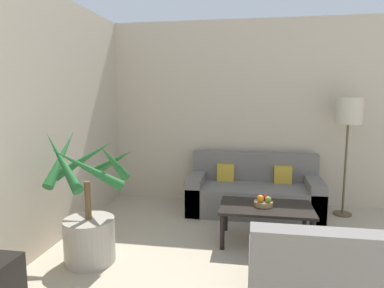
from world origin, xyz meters
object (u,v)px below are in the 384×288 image
apple_red (265,197)px  orange_fruit (260,198)px  coffee_table (266,211)px  sofa_loveseat (253,193)px  fruit_bowl (263,203)px  apple_green (268,199)px  ottoman (302,259)px  floor_lamp (349,116)px  potted_palm (89,218)px

apple_red → orange_fruit: 0.09m
coffee_table → orange_fruit: (-0.06, -0.02, 0.14)m
sofa_loveseat → apple_red: sofa_loveseat is taller
sofa_loveseat → orange_fruit: sofa_loveseat is taller
sofa_loveseat → fruit_bowl: (0.10, -0.99, 0.17)m
apple_green → ottoman: size_ratio=0.11×
sofa_loveseat → coffee_table: bearing=-82.9°
coffee_table → fruit_bowl: size_ratio=4.81×
floor_lamp → fruit_bowl: size_ratio=7.62×
fruit_bowl → orange_fruit: size_ratio=2.74×
coffee_table → ottoman: bearing=-68.5°
apple_red → fruit_bowl: bearing=-116.8°
floor_lamp → apple_green: bearing=-134.1°
fruit_bowl → apple_red: size_ratio=3.10×
orange_fruit → ottoman: bearing=-63.6°
sofa_loveseat → apple_green: 1.06m
coffee_table → ottoman: coffee_table is taller
potted_palm → coffee_table: (1.71, 0.74, -0.08)m
orange_fruit → floor_lamp: bearing=43.6°
ottoman → sofa_loveseat: bearing=103.4°
sofa_loveseat → apple_green: sofa_loveseat is taller
sofa_loveseat → orange_fruit: size_ratio=23.47×
floor_lamp → ottoman: 2.28m
potted_palm → sofa_loveseat: bearing=47.6°
ottoman → fruit_bowl: bearing=113.2°
floor_lamp → apple_green: floor_lamp is taller
floor_lamp → orange_fruit: size_ratio=20.84×
potted_palm → sofa_loveseat: 2.36m
floor_lamp → sofa_loveseat: bearing=-176.9°
apple_red → apple_green: same height
sofa_loveseat → coffee_table: (0.12, -1.00, 0.10)m
apple_red → potted_palm: bearing=-155.2°
apple_red → apple_green: (0.03, -0.07, 0.00)m
potted_palm → ottoman: size_ratio=2.21×
coffee_table → ottoman: 0.80m
coffee_table → orange_fruit: bearing=-162.5°
apple_green → ottoman: 0.81m
floor_lamp → fruit_bowl: 1.78m
orange_fruit → sofa_loveseat: bearing=93.4°
floor_lamp → apple_red: (-1.08, -1.02, -0.85)m
potted_palm → apple_red: 1.87m
orange_fruit → ottoman: (0.35, -0.71, -0.31)m
apple_red → ottoman: size_ratio=0.11×
floor_lamp → fruit_bowl: bearing=-136.2°
floor_lamp → potted_palm: bearing=-147.1°
sofa_loveseat → orange_fruit: 1.05m
coffee_table → apple_green: 0.14m
floor_lamp → coffee_table: bearing=-135.2°
floor_lamp → ottoman: bearing=-113.7°
sofa_loveseat → orange_fruit: bearing=-86.6°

